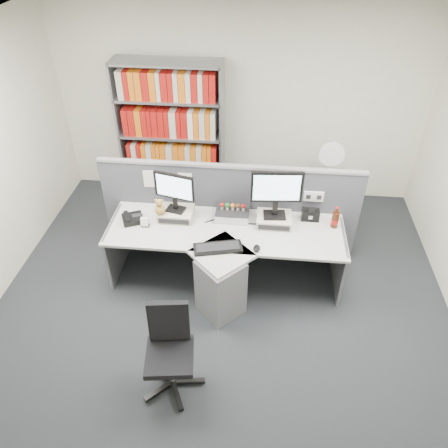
# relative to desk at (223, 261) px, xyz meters

# --- Properties ---
(ground) EXTENTS (5.50, 5.50, 0.00)m
(ground) POSITION_rel_desk_xyz_m (0.00, -0.60, -0.46)
(ground) COLOR #2C2F34
(ground) RESTS_ON ground
(room_shell) EXTENTS (5.04, 5.54, 2.72)m
(room_shell) POSITION_rel_desk_xyz_m (0.00, -0.60, 1.33)
(room_shell) COLOR silver
(room_shell) RESTS_ON ground
(partition) EXTENTS (3.00, 0.08, 1.27)m
(partition) POSITION_rel_desk_xyz_m (0.00, 0.65, 0.19)
(partition) COLOR #4B4D55
(partition) RESTS_ON ground
(desk) EXTENTS (2.60, 1.20, 0.72)m
(desk) POSITION_rel_desk_xyz_m (0.00, 0.00, 0.00)
(desk) COLOR #B8B8B2
(desk) RESTS_ON ground
(monitor_riser_left) EXTENTS (0.38, 0.31, 0.10)m
(monitor_riser_left) POSITION_rel_desk_xyz_m (-0.58, 0.38, 0.31)
(monitor_riser_left) COLOR #C1B6A0
(monitor_riser_left) RESTS_ON desk
(monitor_riser_right) EXTENTS (0.38, 0.31, 0.10)m
(monitor_riser_right) POSITION_rel_desk_xyz_m (0.52, 0.38, 0.31)
(monitor_riser_right) COLOR #C1B6A0
(monitor_riser_right) RESTS_ON desk
(monitor_left) EXTENTS (0.45, 0.19, 0.46)m
(monitor_left) POSITION_rel_desk_xyz_m (-0.58, 0.38, 0.64)
(monitor_left) COLOR black
(monitor_left) RESTS_ON monitor_riser_left
(monitor_right) EXTENTS (0.55, 0.19, 0.56)m
(monitor_right) POSITION_rel_desk_xyz_m (0.52, 0.38, 0.70)
(monitor_right) COLOR black
(monitor_right) RESTS_ON monitor_riser_right
(desktop_pc) EXTENTS (0.37, 0.33, 0.10)m
(desktop_pc) POSITION_rel_desk_xyz_m (0.06, 0.47, 0.31)
(desktop_pc) COLOR black
(desktop_pc) RESTS_ON desk
(figurines) EXTENTS (0.29, 0.05, 0.09)m
(figurines) POSITION_rel_desk_xyz_m (0.06, 0.45, 0.41)
(figurines) COLOR #C1B6A0
(figurines) RESTS_ON desktop_pc
(keyboard) EXTENTS (0.53, 0.30, 0.03)m
(keyboard) POSITION_rel_desk_xyz_m (-0.05, -0.11, 0.28)
(keyboard) COLOR black
(keyboard) RESTS_ON desk
(mouse) EXTENTS (0.07, 0.11, 0.04)m
(mouse) POSITION_rel_desk_xyz_m (0.35, -0.09, 0.28)
(mouse) COLOR black
(mouse) RESTS_ON desk
(desk_phone) EXTENTS (0.28, 0.27, 0.10)m
(desk_phone) POSITION_rel_desk_xyz_m (-1.05, 0.26, 0.30)
(desk_phone) COLOR black
(desk_phone) RESTS_ON desk
(desk_calendar) EXTENTS (0.09, 0.07, 0.11)m
(desk_calendar) POSITION_rel_desk_xyz_m (-0.89, 0.19, 0.31)
(desk_calendar) COLOR black
(desk_calendar) RESTS_ON desk
(plush_toy) EXTENTS (0.11, 0.11, 0.20)m
(plush_toy) POSITION_rel_desk_xyz_m (-0.73, 0.29, 0.45)
(plush_toy) COLOR olive
(plush_toy) RESTS_ON monitor_riser_left
(speaker) EXTENTS (0.20, 0.11, 0.13)m
(speaker) POSITION_rel_desk_xyz_m (0.93, 0.49, 0.33)
(speaker) COLOR black
(speaker) RESTS_ON desk
(cola_bottle) EXTENTS (0.08, 0.08, 0.26)m
(cola_bottle) POSITION_rel_desk_xyz_m (1.18, 0.39, 0.36)
(cola_bottle) COLOR #3F190A
(cola_bottle) RESTS_ON desk
(shelving_unit) EXTENTS (1.41, 0.40, 2.00)m
(shelving_unit) POSITION_rel_desk_xyz_m (-0.90, 1.85, 0.52)
(shelving_unit) COLOR gray
(shelving_unit) RESTS_ON ground
(filing_cabinet) EXTENTS (0.45, 0.61, 0.70)m
(filing_cabinet) POSITION_rel_desk_xyz_m (1.20, 1.40, -0.11)
(filing_cabinet) COLOR gray
(filing_cabinet) RESTS_ON ground
(desk_fan) EXTENTS (0.32, 0.19, 0.54)m
(desk_fan) POSITION_rel_desk_xyz_m (1.20, 1.40, 0.58)
(desk_fan) COLOR white
(desk_fan) RESTS_ON filing_cabinet
(office_chair) EXTENTS (0.57, 0.58, 0.88)m
(office_chair) POSITION_rel_desk_xyz_m (-0.36, -1.18, 0.01)
(office_chair) COLOR silver
(office_chair) RESTS_ON ground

